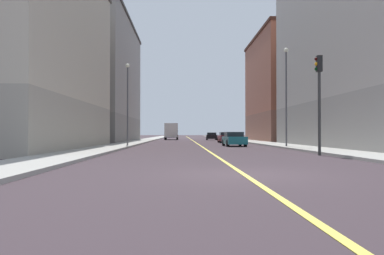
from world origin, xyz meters
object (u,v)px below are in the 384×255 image
(building_left_mid, at_px, (293,89))
(traffic_light_left_near, at_px, (319,90))
(building_right_midblock, at_px, (92,81))
(street_lamp_left_near, at_px, (286,87))
(car_teal, at_px, (234,139))
(box_truck, at_px, (171,131))
(car_black, at_px, (212,136))
(car_maroon, at_px, (226,138))
(street_lamp_right_near, at_px, (128,96))
(building_left_near, at_px, (378,17))
(building_right_corner, at_px, (10,50))

(building_left_mid, distance_m, traffic_light_left_near, 36.22)
(building_right_midblock, distance_m, street_lamp_left_near, 32.46)
(car_teal, height_order, box_truck, box_truck)
(building_left_mid, bearing_deg, car_black, 134.45)
(street_lamp_left_near, distance_m, car_black, 36.45)
(car_maroon, distance_m, box_truck, 23.88)
(street_lamp_right_near, bearing_deg, street_lamp_left_near, -15.96)
(car_maroon, bearing_deg, building_right_midblock, 157.94)
(street_lamp_left_near, xyz_separation_m, street_lamp_right_near, (-13.55, 3.88, -0.35))
(building_left_near, bearing_deg, car_teal, 161.23)
(car_teal, relative_size, car_black, 0.92)
(building_right_corner, height_order, car_teal, building_right_corner)
(building_left_near, bearing_deg, building_left_mid, 90.00)
(car_black, bearing_deg, building_left_near, -72.61)
(building_right_midblock, relative_size, car_black, 5.94)
(building_left_near, xyz_separation_m, street_lamp_right_near, (-21.44, 3.47, -6.33))
(car_black, bearing_deg, box_truck, 155.52)
(car_teal, bearing_deg, box_truck, 100.90)
(building_right_midblock, bearing_deg, street_lamp_left_near, -48.34)
(car_maroon, xyz_separation_m, box_truck, (-7.42, 22.68, 0.94))
(building_left_mid, height_order, building_right_corner, building_left_mid)
(building_left_mid, height_order, car_teal, building_left_mid)
(street_lamp_right_near, relative_size, car_maroon, 1.64)
(car_black, height_order, box_truck, box_truck)
(street_lamp_left_near, height_order, car_maroon, street_lamp_left_near)
(building_left_mid, relative_size, car_teal, 4.70)
(building_left_mid, height_order, car_maroon, building_left_mid)
(car_teal, distance_m, car_black, 31.70)
(building_right_corner, distance_m, car_teal, 20.12)
(car_teal, height_order, car_black, car_teal)
(building_right_midblock, relative_size, street_lamp_right_near, 3.51)
(street_lamp_right_near, distance_m, car_maroon, 17.00)
(car_black, relative_size, box_truck, 0.67)
(building_right_corner, height_order, street_lamp_right_near, building_right_corner)
(building_right_corner, bearing_deg, street_lamp_left_near, 6.13)
(building_right_corner, distance_m, street_lamp_right_near, 10.41)
(building_left_near, xyz_separation_m, car_maroon, (-10.91, 16.22, -10.31))
(traffic_light_left_near, xyz_separation_m, street_lamp_left_near, (1.02, 10.19, 1.37))
(car_maroon, height_order, box_truck, box_truck)
(car_maroon, relative_size, box_truck, 0.70)
(traffic_light_left_near, relative_size, car_teal, 1.37)
(building_left_near, xyz_separation_m, box_truck, (-18.33, 38.90, -9.37))
(car_maroon, bearing_deg, building_left_near, -56.07)
(street_lamp_right_near, bearing_deg, building_left_near, -9.20)
(box_truck, bearing_deg, car_teal, -79.10)
(building_right_midblock, height_order, street_lamp_left_near, building_right_midblock)
(car_black, bearing_deg, building_right_midblock, -146.65)
(car_maroon, height_order, car_black, car_maroon)
(street_lamp_right_near, bearing_deg, car_maroon, 50.47)
(building_right_midblock, xyz_separation_m, car_black, (18.16, 11.95, -8.08))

